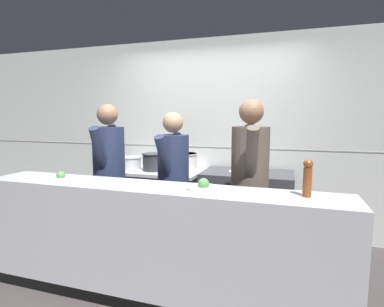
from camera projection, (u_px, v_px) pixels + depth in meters
The scene contains 15 objects.
ground_plane at pixel (171, 281), 2.87m from camera, with size 14.00×14.00×0.00m, color #383333.
wall_back_tiled at pixel (210, 136), 4.10m from camera, with size 8.00×0.06×2.60m.
oven_range at pixel (158, 201), 4.02m from camera, with size 1.18×0.71×0.87m.
prep_counter at pixel (247, 209), 3.66m from camera, with size 1.07×0.65×0.90m.
pass_counter at pixel (153, 244), 2.54m from camera, with size 3.15×0.45×0.99m.
stock_pot at pixel (131, 162), 4.06m from camera, with size 0.29×0.29×0.16m.
sauce_pot at pixel (154, 161), 3.90m from camera, with size 0.31×0.31×0.23m.
braising_pot at pixel (184, 161), 3.90m from camera, with size 0.35×0.35×0.23m.
mixing_bowl_steel at pixel (241, 168), 3.65m from camera, with size 0.29×0.29×0.09m.
plated_dish_main at pixel (61, 177), 2.74m from camera, with size 0.22×0.22×0.08m.
plated_dish_appetiser at pixel (203, 186), 2.38m from camera, with size 0.27×0.27×0.09m.
pepper_mill at pixel (308, 177), 2.14m from camera, with size 0.07×0.07×0.27m.
chef_head_cook at pixel (109, 173), 3.32m from camera, with size 0.40×0.75×1.70m.
chef_sous at pixel (173, 180), 3.15m from camera, with size 0.35×0.71×1.61m.
chef_line at pixel (250, 181), 2.82m from camera, with size 0.41×0.76×1.73m.
Camera 1 is at (1.02, -2.51, 1.57)m, focal length 28.00 mm.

